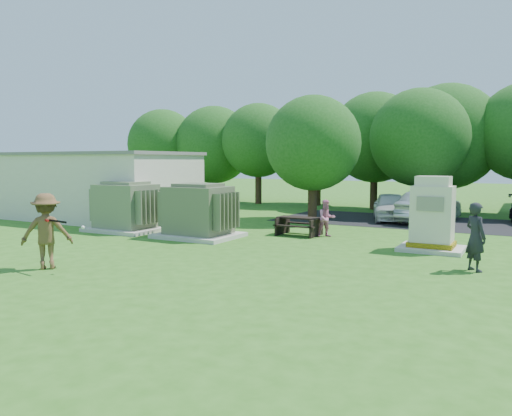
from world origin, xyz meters
The scene contains 15 objects.
ground centered at (0.00, 0.00, 0.00)m, with size 120.00×120.00×0.00m, color #2D6619.
service_building centered at (-11.00, 7.00, 1.60)m, with size 10.00×5.00×3.20m, color beige.
service_building_roof centered at (-11.00, 7.00, 3.27)m, with size 10.20×5.20×0.15m, color slate.
parking_strip centered at (7.00, 13.50, 0.01)m, with size 20.00×6.00×0.01m, color #232326.
transformer_left centered at (-6.50, 4.50, 0.97)m, with size 3.00×2.40×2.07m.
transformer_right centered at (-2.80, 4.50, 0.97)m, with size 3.00×2.40×2.07m.
generator_cabinet centered at (5.55, 5.84, 1.07)m, with size 2.00×1.64×2.44m.
picnic_table centered at (0.37, 6.85, 0.45)m, with size 1.69×1.27×0.72m.
batter centered at (-3.13, -2.09, 1.03)m, with size 1.33×0.77×2.06m, color brown.
person_by_generator centered at (7.10, 3.21, 0.92)m, with size 0.67×0.44×1.84m, color black.
person_at_picnic centered at (1.47, 6.96, 0.72)m, with size 0.70×0.55×1.44m, color #D26F96.
car_white centered at (2.31, 13.56, 0.69)m, with size 1.62×4.03×1.37m, color silver.
car_silver_a centered at (4.15, 13.48, 0.74)m, with size 1.57×4.52×1.49m, color #B0B0B5.
batting_equipment centered at (-2.52, -2.17, 1.33)m, with size 1.26×0.38×0.22m.
tree_row centered at (1.75, 18.50, 4.15)m, with size 41.30×13.30×7.30m.
Camera 1 is at (8.33, -11.06, 2.94)m, focal length 35.00 mm.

